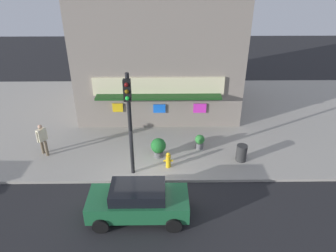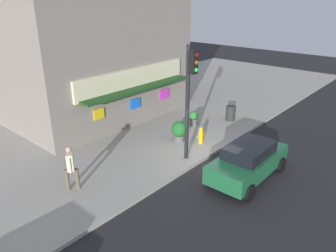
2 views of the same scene
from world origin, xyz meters
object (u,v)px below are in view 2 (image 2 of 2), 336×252
(trash_can, at_px, (231,113))
(potted_plant_by_window, at_px, (194,117))
(potted_plant_by_doorway, at_px, (179,130))
(traffic_light, at_px, (190,89))
(fire_hydrant, at_px, (201,136))
(parked_car_green, at_px, (248,161))
(pedestrian, at_px, (71,166))

(trash_can, distance_m, potted_plant_by_window, 2.37)
(trash_can, distance_m, potted_plant_by_doorway, 4.32)
(trash_can, height_order, potted_plant_by_doorway, potted_plant_by_doorway)
(traffic_light, height_order, fire_hydrant, traffic_light)
(potted_plant_by_doorway, xyz_separation_m, potted_plant_by_window, (2.26, 0.77, -0.14))
(parked_car_green, bearing_deg, potted_plant_by_doorway, 79.96)
(traffic_light, xyz_separation_m, parked_car_green, (0.48, -2.71, -2.62))
(trash_can, bearing_deg, fire_hydrant, -171.78)
(fire_hydrant, xyz_separation_m, trash_can, (3.79, 0.55, 0.03))
(traffic_light, distance_m, potted_plant_by_window, 5.04)
(traffic_light, xyz_separation_m, potted_plant_by_doorway, (1.23, 1.53, -2.68))
(potted_plant_by_window, relative_size, parked_car_green, 0.20)
(parked_car_green, bearing_deg, fire_hydrant, 68.88)
(potted_plant_by_doorway, height_order, parked_car_green, parked_car_green)
(fire_hydrant, bearing_deg, potted_plant_by_doorway, 117.19)
(potted_plant_by_window, bearing_deg, fire_hydrant, -134.94)
(potted_plant_by_doorway, bearing_deg, parked_car_green, -100.04)
(potted_plant_by_doorway, bearing_deg, fire_hydrant, -62.81)
(pedestrian, xyz_separation_m, potted_plant_by_window, (8.34, 0.50, -0.55))
(potted_plant_by_doorway, distance_m, parked_car_green, 4.31)
(traffic_light, height_order, parked_car_green, traffic_light)
(fire_hydrant, bearing_deg, trash_can, 8.22)
(trash_can, relative_size, potted_plant_by_window, 1.07)
(trash_can, distance_m, parked_car_green, 6.32)
(fire_hydrant, height_order, potted_plant_by_doorway, potted_plant_by_doorway)
(trash_can, height_order, parked_car_green, parked_car_green)
(pedestrian, distance_m, parked_car_green, 7.00)
(pedestrian, bearing_deg, traffic_light, -20.41)
(trash_can, height_order, pedestrian, pedestrian)
(fire_hydrant, relative_size, parked_car_green, 0.21)
(potted_plant_by_doorway, bearing_deg, traffic_light, -128.77)
(trash_can, xyz_separation_m, parked_car_green, (-5.05, -3.80, 0.21))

